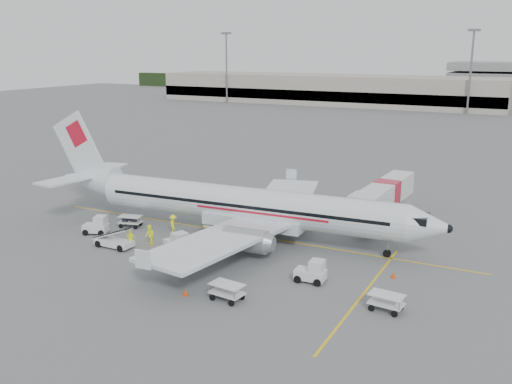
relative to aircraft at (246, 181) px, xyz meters
The scene contains 24 objects.
ground 5.48m from the aircraft, 113.77° to the left, with size 360.00×360.00×0.00m, color #56595B.
stripe_lead 5.48m from the aircraft, 113.77° to the left, with size 44.00×0.20×0.01m, color yellow.
stripe_cross 16.50m from the aircraft, 28.25° to the right, with size 0.20×20.00×0.01m, color yellow.
terminal_west 136.70m from the aircraft, 107.14° to the left, with size 110.00×22.00×9.00m, color gray, non-canonical shape.
treeline 175.64m from the aircraft, 90.09° to the left, with size 300.00×3.00×6.00m, color black, non-canonical shape.
mast_west 137.99m from the aircraft, 120.64° to the left, with size 3.20×1.20×22.00m, color slate, non-canonical shape.
mast_center 118.85m from the aircraft, 87.72° to the left, with size 3.20×1.20×22.00m, color slate, non-canonical shape.
aircraft is the anchor object (origin of this frame).
jet_bridge 15.57m from the aircraft, 46.70° to the left, with size 3.05×16.25×4.27m, color silver, non-canonical shape.
belt_loader 12.85m from the aircraft, 139.46° to the right, with size 4.76×1.78×2.58m, color silver, non-canonical shape.
tug_fore 12.64m from the aircraft, 37.25° to the right, with size 2.32×1.33×1.79m, color silver, non-canonical shape.
tug_mid 8.50m from the aircraft, 120.24° to the right, with size 2.38×1.36×1.84m, color silver, non-canonical shape.
tug_aft 15.29m from the aircraft, 157.01° to the right, with size 2.31×1.32×1.79m, color silver, non-canonical shape.
cart_loaded_a 5.54m from the aircraft, 149.59° to the right, with size 2.36×1.40×1.23m, color silver, non-canonical shape.
cart_loaded_b 13.01m from the aircraft, 168.05° to the right, with size 2.23×1.32×1.17m, color silver, non-canonical shape.
cart_empty_a 14.82m from the aircraft, 67.49° to the right, with size 2.42×1.43×1.26m, color silver, non-canonical shape.
cart_empty_b 19.11m from the aircraft, 30.76° to the right, with size 2.34×1.39×1.22m, color silver, non-canonical shape.
cone_nose 16.18m from the aircraft, 13.22° to the right, with size 0.33×0.33×0.54m, color #E03D05.
cone_port 16.40m from the aircraft, 102.43° to the left, with size 0.40×0.40×0.65m, color #E03D05.
cone_stbd 14.76m from the aircraft, 80.49° to the right, with size 0.34×0.34×0.55m, color #E03D05.
crew_a 5.96m from the aircraft, 167.06° to the right, with size 0.69×0.45×1.88m, color yellow.
crew_b 10.07m from the aircraft, 137.88° to the right, with size 0.93×0.73×1.92m, color yellow.
crew_c 8.40m from the aircraft, 160.95° to the right, with size 1.23×0.71×1.91m, color yellow.
crew_d 11.67m from the aircraft, 137.69° to the right, with size 0.94×0.39×1.60m, color yellow.
Camera 1 is at (24.53, -46.02, 17.48)m, focal length 40.00 mm.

